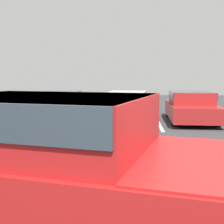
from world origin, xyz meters
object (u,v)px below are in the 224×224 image
at_px(parked_sedan_b, 126,105).
at_px(parked_sedan_c, 191,106).
at_px(pickup_truck, 71,175).
at_px(parked_sedan_a, 59,105).

bearing_deg(parked_sedan_b, parked_sedan_c, 94.96).
distance_m(pickup_truck, parked_sedan_a, 10.57).
relative_size(parked_sedan_a, parked_sedan_c, 1.04).
distance_m(pickup_truck, parked_sedan_b, 10.04).
relative_size(pickup_truck, parked_sedan_a, 1.37).
height_order(pickup_truck, parked_sedan_b, pickup_truck).
height_order(parked_sedan_a, parked_sedan_c, parked_sedan_c).
xyz_separation_m(pickup_truck, parked_sedan_a, (-2.64, 10.23, -0.19)).
relative_size(pickup_truck, parked_sedan_c, 1.42).
bearing_deg(parked_sedan_a, parked_sedan_c, 86.79).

